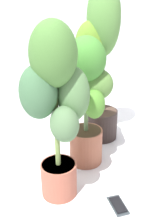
{
  "coord_description": "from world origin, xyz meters",
  "views": [
    {
      "loc": [
        -0.76,
        -1.14,
        1.03
      ],
      "look_at": [
        0.01,
        0.13,
        0.34
      ],
      "focal_mm": 45.16,
      "sensor_mm": 36.0,
      "label": 1
    }
  ],
  "objects_px": {
    "potted_plant_back_right": "(99,57)",
    "potted_plant_center": "(87,96)",
    "cell_phone": "(118,205)",
    "potted_plant_front_left": "(56,101)"
  },
  "relations": [
    {
      "from": "potted_plant_front_left",
      "to": "potted_plant_center",
      "type": "xyz_separation_m",
      "value": [
        0.28,
        0.18,
        -0.09
      ]
    },
    {
      "from": "potted_plant_back_right",
      "to": "potted_plant_center",
      "type": "distance_m",
      "value": 0.35
    },
    {
      "from": "potted_plant_center",
      "to": "cell_phone",
      "type": "relative_size",
      "value": 4.96
    },
    {
      "from": "potted_plant_front_left",
      "to": "cell_phone",
      "type": "relative_size",
      "value": 5.73
    },
    {
      "from": "potted_plant_back_right",
      "to": "potted_plant_front_left",
      "type": "relative_size",
      "value": 1.18
    },
    {
      "from": "cell_phone",
      "to": "potted_plant_back_right",
      "type": "bearing_deg",
      "value": -101.47
    },
    {
      "from": "potted_plant_back_right",
      "to": "cell_phone",
      "type": "relative_size",
      "value": 6.75
    },
    {
      "from": "potted_plant_back_right",
      "to": "potted_plant_center",
      "type": "relative_size",
      "value": 1.36
    },
    {
      "from": "potted_plant_center",
      "to": "potted_plant_front_left",
      "type": "bearing_deg",
      "value": -146.95
    },
    {
      "from": "potted_plant_back_right",
      "to": "potted_plant_center",
      "type": "xyz_separation_m",
      "value": [
        -0.23,
        -0.22,
        -0.14
      ]
    }
  ]
}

